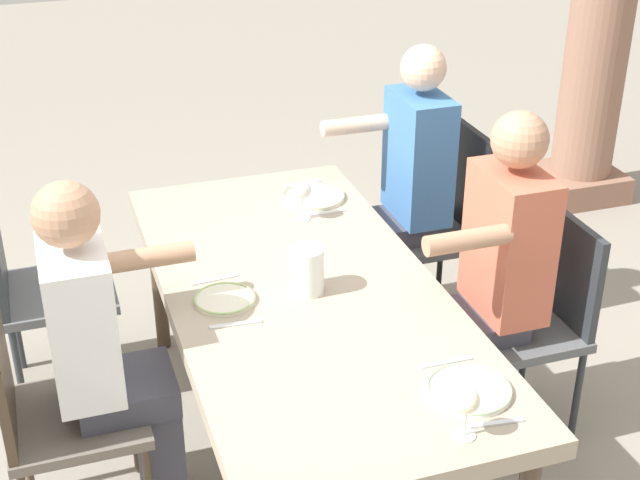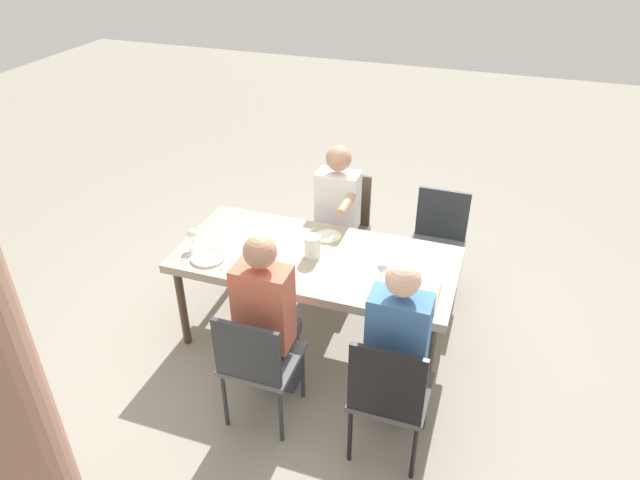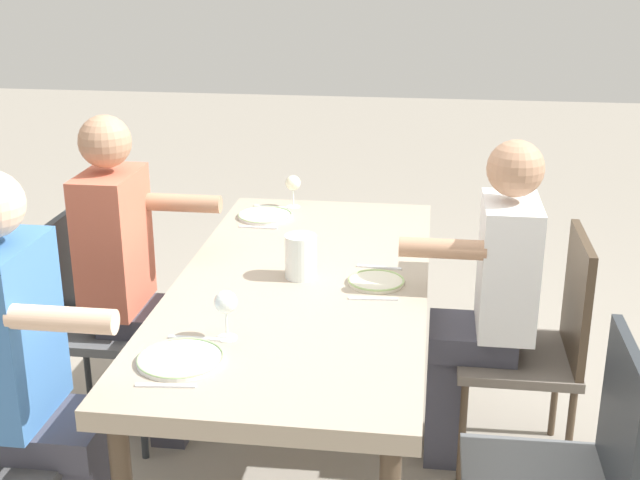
{
  "view_description": "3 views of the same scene",
  "coord_description": "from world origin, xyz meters",
  "px_view_note": "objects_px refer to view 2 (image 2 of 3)",
  "views": [
    {
      "loc": [
        2.57,
        -0.79,
        2.33
      ],
      "look_at": [
        -0.11,
        0.1,
        0.86
      ],
      "focal_mm": 51.26,
      "sensor_mm": 36.0,
      "label": 1
    },
    {
      "loc": [
        -1.12,
        3.17,
        2.96
      ],
      "look_at": [
        -0.03,
        -0.01,
        0.88
      ],
      "focal_mm": 32.02,
      "sensor_mm": 36.0,
      "label": 2
    },
    {
      "loc": [
        -2.84,
        -0.45,
        1.92
      ],
      "look_at": [
        0.11,
        -0.05,
        0.86
      ],
      "focal_mm": 47.43,
      "sensor_mm": 36.0,
      "label": 3
    }
  ],
  "objects_px": {
    "chair_west_south": "(438,239)",
    "plate_0": "(403,295)",
    "chair_mid_south": "(342,222)",
    "diner_woman_green": "(336,217)",
    "diner_guest_third": "(268,316)",
    "water_pitcher": "(312,248)",
    "diner_man_white": "(399,347)",
    "wine_glass_2": "(192,234)",
    "plate_1": "(328,236)",
    "dining_table": "(316,263)",
    "chair_mid_north": "(257,360)",
    "plate_2": "(208,258)",
    "wine_glass_0": "(382,268)",
    "chair_west_north": "(389,392)"
  },
  "relations": [
    {
      "from": "plate_0",
      "to": "wine_glass_2",
      "type": "bearing_deg",
      "value": -3.02
    },
    {
      "from": "diner_man_white",
      "to": "wine_glass_2",
      "type": "distance_m",
      "value": 1.71
    },
    {
      "from": "diner_woman_green",
      "to": "wine_glass_2",
      "type": "height_order",
      "value": "diner_woman_green"
    },
    {
      "from": "chair_mid_south",
      "to": "plate_0",
      "type": "distance_m",
      "value": 1.39
    },
    {
      "from": "chair_mid_north",
      "to": "plate_0",
      "type": "distance_m",
      "value": 1.0
    },
    {
      "from": "diner_woman_green",
      "to": "wine_glass_2",
      "type": "xyz_separation_m",
      "value": [
        0.8,
        0.85,
        0.17
      ]
    },
    {
      "from": "chair_west_north",
      "to": "water_pitcher",
      "type": "height_order",
      "value": "chair_west_north"
    },
    {
      "from": "plate_0",
      "to": "water_pitcher",
      "type": "distance_m",
      "value": 0.75
    },
    {
      "from": "diner_guest_third",
      "to": "water_pitcher",
      "type": "height_order",
      "value": "diner_guest_third"
    },
    {
      "from": "plate_1",
      "to": "plate_2",
      "type": "height_order",
      "value": "same"
    },
    {
      "from": "chair_west_south",
      "to": "chair_mid_south",
      "type": "relative_size",
      "value": 0.98
    },
    {
      "from": "plate_0",
      "to": "plate_1",
      "type": "bearing_deg",
      "value": -37.94
    },
    {
      "from": "chair_mid_south",
      "to": "wine_glass_2",
      "type": "bearing_deg",
      "value": 52.9
    },
    {
      "from": "chair_mid_north",
      "to": "diner_man_white",
      "type": "xyz_separation_m",
      "value": [
        -0.82,
        -0.18,
        0.19
      ]
    },
    {
      "from": "chair_west_south",
      "to": "chair_mid_north",
      "type": "bearing_deg",
      "value": 65.06
    },
    {
      "from": "diner_woman_green",
      "to": "diner_man_white",
      "type": "relative_size",
      "value": 0.96
    },
    {
      "from": "dining_table",
      "to": "plate_1",
      "type": "bearing_deg",
      "value": -89.4
    },
    {
      "from": "dining_table",
      "to": "chair_mid_south",
      "type": "distance_m",
      "value": 0.9
    },
    {
      "from": "diner_man_white",
      "to": "water_pitcher",
      "type": "xyz_separation_m",
      "value": [
        0.77,
        -0.68,
        0.11
      ]
    },
    {
      "from": "wine_glass_2",
      "to": "plate_2",
      "type": "bearing_deg",
      "value": 149.33
    },
    {
      "from": "chair_west_south",
      "to": "plate_0",
      "type": "xyz_separation_m",
      "value": [
        0.07,
        1.14,
        0.23
      ]
    },
    {
      "from": "plate_2",
      "to": "water_pitcher",
      "type": "height_order",
      "value": "water_pitcher"
    },
    {
      "from": "chair_west_north",
      "to": "diner_guest_third",
      "type": "distance_m",
      "value": 0.86
    },
    {
      "from": "dining_table",
      "to": "diner_woman_green",
      "type": "height_order",
      "value": "diner_woman_green"
    },
    {
      "from": "diner_man_white",
      "to": "wine_glass_0",
      "type": "height_order",
      "value": "diner_man_white"
    },
    {
      "from": "chair_west_north",
      "to": "plate_1",
      "type": "relative_size",
      "value": 4.55
    },
    {
      "from": "water_pitcher",
      "to": "diner_guest_third",
      "type": "bearing_deg",
      "value": 85.56
    },
    {
      "from": "wine_glass_0",
      "to": "plate_2",
      "type": "distance_m",
      "value": 1.23
    },
    {
      "from": "wine_glass_0",
      "to": "water_pitcher",
      "type": "bearing_deg",
      "value": -15.73
    },
    {
      "from": "chair_west_south",
      "to": "wine_glass_2",
      "type": "relative_size",
      "value": 5.93
    },
    {
      "from": "wine_glass_0",
      "to": "chair_west_south",
      "type": "bearing_deg",
      "value": -102.69
    },
    {
      "from": "diner_woman_green",
      "to": "wine_glass_2",
      "type": "relative_size",
      "value": 8.31
    },
    {
      "from": "chair_mid_north",
      "to": "wine_glass_0",
      "type": "distance_m",
      "value": 0.99
    },
    {
      "from": "chair_mid_south",
      "to": "diner_woman_green",
      "type": "height_order",
      "value": "diner_woman_green"
    },
    {
      "from": "chair_west_north",
      "to": "wine_glass_0",
      "type": "height_order",
      "value": "chair_west_north"
    },
    {
      "from": "chair_mid_north",
      "to": "diner_woman_green",
      "type": "xyz_separation_m",
      "value": [
        -0.0,
        -1.55,
        0.16
      ]
    },
    {
      "from": "wine_glass_2",
      "to": "water_pitcher",
      "type": "relative_size",
      "value": 0.94
    },
    {
      "from": "chair_mid_south",
      "to": "wine_glass_2",
      "type": "height_order",
      "value": "chair_mid_south"
    },
    {
      "from": "diner_woman_green",
      "to": "plate_1",
      "type": "height_order",
      "value": "diner_woman_green"
    },
    {
      "from": "wine_glass_0",
      "to": "dining_table",
      "type": "bearing_deg",
      "value": -17.25
    },
    {
      "from": "chair_west_south",
      "to": "chair_mid_north",
      "type": "xyz_separation_m",
      "value": [
        0.82,
        1.76,
        -0.0
      ]
    },
    {
      "from": "wine_glass_2",
      "to": "diner_man_white",
      "type": "bearing_deg",
      "value": 162.36
    },
    {
      "from": "diner_man_white",
      "to": "plate_0",
      "type": "height_order",
      "value": "diner_man_white"
    },
    {
      "from": "chair_west_south",
      "to": "plate_2",
      "type": "bearing_deg",
      "value": 38.58
    },
    {
      "from": "water_pitcher",
      "to": "plate_2",
      "type": "bearing_deg",
      "value": 21.48
    },
    {
      "from": "diner_guest_third",
      "to": "wine_glass_0",
      "type": "bearing_deg",
      "value": -138.43
    },
    {
      "from": "diner_woman_green",
      "to": "diner_guest_third",
      "type": "distance_m",
      "value": 1.36
    },
    {
      "from": "dining_table",
      "to": "plate_2",
      "type": "relative_size",
      "value": 8.09
    },
    {
      "from": "diner_guest_third",
      "to": "plate_2",
      "type": "distance_m",
      "value": 0.75
    },
    {
      "from": "dining_table",
      "to": "chair_west_south",
      "type": "relative_size",
      "value": 2.18
    }
  ]
}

